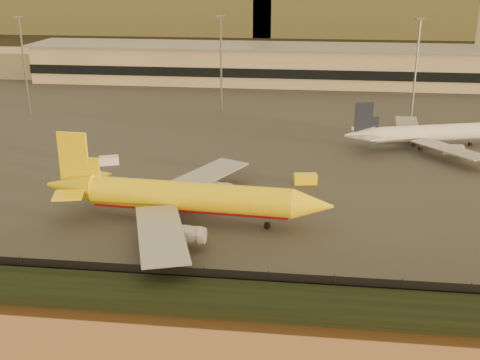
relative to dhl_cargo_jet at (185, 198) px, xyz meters
name	(u,v)px	position (x,y,z in m)	size (l,w,h in m)	color
ground	(207,240)	(4.28, -5.73, -4.24)	(900.00, 900.00, 0.00)	black
embankment	(182,296)	(4.28, -22.73, -3.54)	(320.00, 7.00, 1.40)	black
tarmac	(263,102)	(4.28, 89.27, -4.14)	(320.00, 220.00, 0.20)	#2D2D2D
perimeter_fence	(188,275)	(4.28, -18.73, -2.94)	(300.00, 0.05, 2.20)	black
terminal_building	(228,64)	(-10.24, 119.82, 2.00)	(202.00, 25.00, 12.60)	tan
apron_light_masts	(316,59)	(19.28, 69.27, 11.46)	(152.20, 12.20, 25.40)	slate
dhl_cargo_jet	(185,198)	(0.00, 0.00, 0.00)	(45.31, 44.31, 13.53)	yellow
white_narrowbody_jet	(427,134)	(43.68, 45.82, -0.84)	(36.62, 34.89, 10.72)	silver
gse_vehicle_yellow	(305,179)	(18.06, 19.77, -3.11)	(4.13, 1.86, 1.86)	yellow
gse_vehicle_white	(109,160)	(-21.21, 26.30, -3.18)	(3.82, 1.72, 1.72)	silver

